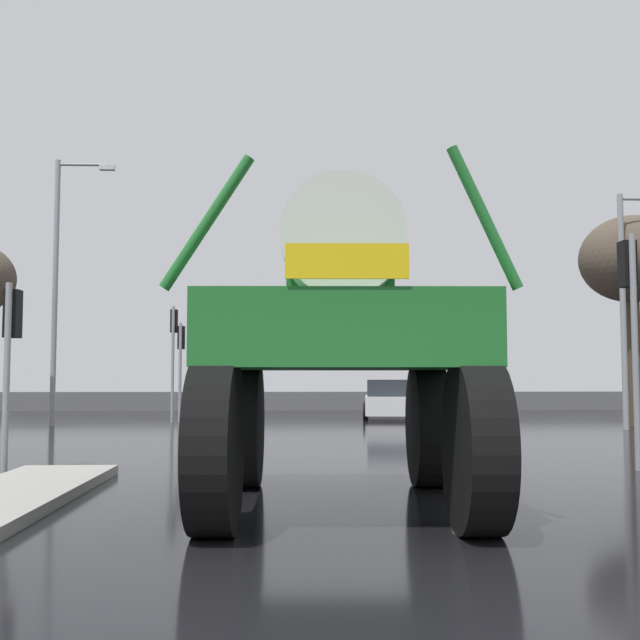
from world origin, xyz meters
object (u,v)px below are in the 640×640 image
sedan_ahead (387,400)px  streetlight_far_right (627,297)px  oversize_sprayer (340,349)px  traffic_signal_near_left (11,335)px  traffic_signal_far_left (174,338)px  traffic_signal_far_right (181,350)px  traffic_signal_near_right (630,298)px  bare_tree_right (631,261)px  streetlight_far_left (60,278)px

sedan_ahead → streetlight_far_right: 10.11m
oversize_sprayer → traffic_signal_near_left: (-5.45, 3.80, 0.37)m
traffic_signal_far_left → traffic_signal_far_right: bearing=1.9°
traffic_signal_near_left → traffic_signal_far_left: bearing=87.4°
traffic_signal_far_right → oversize_sprayer: bearing=-76.5°
traffic_signal_near_right → bare_tree_right: 13.14m
sedan_ahead → traffic_signal_near_left: size_ratio=1.31×
sedan_ahead → streetlight_far_left: streetlight_far_left is taller
traffic_signal_far_left → streetlight_far_left: size_ratio=0.46×
traffic_signal_near_right → streetlight_far_left: 18.93m
traffic_signal_far_left → streetlight_far_left: streetlight_far_left is taller
traffic_signal_near_right → streetlight_far_left: bearing=137.1°
streetlight_far_left → bare_tree_right: size_ratio=1.28×
bare_tree_right → streetlight_far_right: bearing=-119.6°
traffic_signal_far_right → bare_tree_right: (15.33, -3.20, 2.87)m
streetlight_far_left → bare_tree_right: bearing=-3.2°
traffic_signal_far_right → sedan_ahead: bearing=15.0°
oversize_sprayer → streetlight_far_right: streetlight_far_right is taller
oversize_sprayer → streetlight_far_right: (10.03, 14.11, 2.15)m
oversize_sprayer → sedan_ahead: 21.13m
sedan_ahead → bare_tree_right: size_ratio=0.61×
streetlight_far_left → streetlight_far_right: (18.33, -2.51, -0.82)m
traffic_signal_far_right → streetlight_far_right: size_ratio=0.48×
sedan_ahead → traffic_signal_near_right: bearing=-166.5°
traffic_signal_far_right → streetlight_far_right: bearing=-17.7°
traffic_signal_near_left → traffic_signal_near_right: 10.95m
oversize_sprayer → traffic_signal_near_right: 6.75m
traffic_signal_near_right → streetlight_far_right: streetlight_far_right is taller
oversize_sprayer → streetlight_far_right: 17.44m
traffic_signal_far_left → streetlight_far_right: (14.79, -4.62, 1.09)m
traffic_signal_near_right → traffic_signal_far_left: bearing=124.4°
sedan_ahead → streetlight_far_right: bearing=-128.8°
traffic_signal_far_right → streetlight_far_right: (14.52, -4.63, 1.54)m
oversize_sprayer → traffic_signal_far_left: 19.36m
traffic_signal_near_left → traffic_signal_near_right: (10.93, -0.01, 0.69)m
sedan_ahead → traffic_signal_far_left: (-8.07, -2.10, 2.33)m
oversize_sprayer → traffic_signal_near_left: oversize_sprayer is taller
sedan_ahead → traffic_signal_near_left: bearing=159.0°
oversize_sprayer → traffic_signal_near_left: bearing=57.3°
traffic_signal_near_right → traffic_signal_near_left: bearing=179.9°
sedan_ahead → traffic_signal_near_left: 19.22m
oversize_sprayer → traffic_signal_near_left: size_ratio=1.71×
streetlight_far_right → bare_tree_right: size_ratio=1.06×
traffic_signal_near_right → streetlight_far_right: 11.34m
streetlight_far_left → bare_tree_right: (19.14, -1.08, 0.52)m
streetlight_far_right → bare_tree_right: bearing=60.4°
oversize_sprayer → sedan_ahead: oversize_sprayer is taller
oversize_sprayer → traffic_signal_near_right: (5.48, 3.78, 1.06)m
traffic_signal_far_left → streetlight_far_left: (-3.54, -2.12, 1.92)m
bare_tree_right → traffic_signal_near_right: bearing=-114.5°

